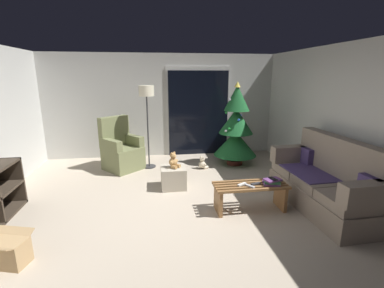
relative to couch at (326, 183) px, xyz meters
The scene contains 19 objects.
ground_plane 2.36m from the couch, behind, with size 7.00×7.00×0.00m, color #B2A38E.
wall_back 4.11m from the couch, 125.17° to the left, with size 5.72×0.12×2.50m, color beige.
wall_right 1.03m from the couch, 22.91° to the left, with size 0.12×6.00×2.50m, color beige.
patio_door_frame 3.58m from the couch, 113.73° to the left, with size 1.60×0.02×2.20m, color silver.
patio_door_glass 3.56m from the couch, 113.85° to the left, with size 1.50×0.02×2.10m, color black.
couch is the anchor object (origin of this frame).
coffee_table 1.17m from the couch, behind, with size 1.10×0.40×0.42m.
remote_graphite 1.09m from the couch, behind, with size 0.04×0.16×0.02m, color #333338.
remote_white 1.30m from the couch, behind, with size 0.04×0.16×0.02m, color silver.
remote_silver 1.21m from the couch, behind, with size 0.04×0.16×0.02m, color #ADADB2.
book_stack 0.86m from the couch, behind, with size 0.29×0.24×0.09m.
cell_phone 0.85m from the couch, behind, with size 0.07×0.14×0.01m, color black.
christmas_tree 2.40m from the couch, 107.95° to the left, with size 0.96×0.96×1.86m.
armchair 3.99m from the couch, 144.74° to the left, with size 0.97×0.97×1.13m.
floor_lamp 3.71m from the couch, 139.03° to the left, with size 0.32×0.32×1.78m.
ottoman 2.50m from the couch, 153.60° to the left, with size 0.44×0.44×0.38m, color #B2A893.
teddy_bear_honey 2.48m from the couch, 153.67° to the left, with size 0.21×0.21×0.29m.
teddy_bear_cream_by_tree 2.55m from the couch, 126.77° to the left, with size 0.22×0.21×0.29m.
cardboard_box_open_near_shelf 4.26m from the couch, behind, with size 0.54×0.52×0.34m.
Camera 1 is at (-0.26, -3.74, 1.99)m, focal length 25.43 mm.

